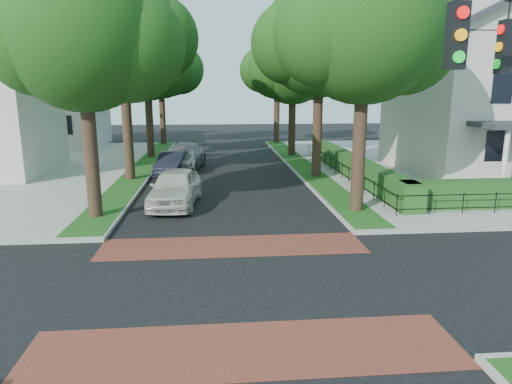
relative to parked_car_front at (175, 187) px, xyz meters
The scene contains 21 objects.
ground 9.42m from the parked_car_front, 75.10° to the right, with size 120.00×120.00×0.00m, color black.
sidewalk_ne 24.07m from the parked_car_front, 24.38° to the left, with size 30.00×30.00×0.15m, color gray.
crosswalk_far 6.40m from the parked_car_front, 67.65° to the right, with size 9.00×2.20×0.01m, color maroon.
crosswalk_near 12.53m from the parked_car_front, 78.87° to the right, with size 9.00×2.20×0.01m, color maroon.
grass_strip_ne 12.73m from the parked_car_front, 52.08° to the left, with size 1.60×29.80×0.02m, color #154513.
grass_strip_nw 10.49m from the parked_car_front, 106.58° to the left, with size 1.60×29.80×0.02m, color #154513.
tree_right_near 10.65m from the parked_car_front, 12.88° to the right, with size 7.75×6.67×10.66m.
tree_right_mid 12.39m from the parked_car_front, 37.60° to the left, with size 8.25×7.09×11.22m.
tree_right_far 18.18m from the parked_car_front, 62.13° to the left, with size 7.25×6.23×9.74m.
tree_right_back 26.25m from the parked_car_front, 71.65° to the left, with size 7.50×6.45×10.20m.
tree_left_near 7.31m from the parked_car_front, 148.34° to the right, with size 7.50×6.45×10.20m.
tree_left_mid 10.15m from the parked_car_front, 115.76° to the left, with size 8.00×6.88×11.48m.
tree_left_far 16.66m from the parked_car_front, 101.17° to the left, with size 7.00×6.02×9.86m.
tree_left_back 25.22m from the parked_car_front, 97.03° to the left, with size 7.75×6.66×10.44m.
hedge_main_road 11.72m from the parked_car_front, 30.39° to the left, with size 1.00×18.00×1.20m, color #234819.
fence_main_road 11.04m from the parked_car_front, 32.49° to the left, with size 0.06×18.00×0.90m, color black, non-canonical shape.
house_victorian 21.69m from the parked_car_front, 18.97° to the left, with size 13.00×13.05×12.48m.
house_left_far 26.72m from the parked_car_front, 119.70° to the left, with size 10.00×9.00×10.14m.
parked_car_front is the anchor object (origin of this frame).
parked_car_middle 7.94m from the parked_car_front, 96.01° to the left, with size 1.50×4.31×1.42m, color black.
parked_car_rear 9.86m from the parked_car_front, 91.30° to the left, with size 2.33×5.73×1.66m, color slate.
Camera 1 is at (-0.53, -11.65, 5.24)m, focal length 32.00 mm.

